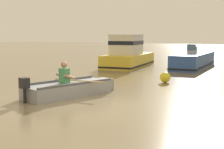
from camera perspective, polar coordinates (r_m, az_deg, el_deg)
The scene contains 5 objects.
ground_plane at distance 9.88m, azimuth -4.35°, elevation -5.08°, with size 120.00×120.00×0.00m, color #7A6B4C.
rowboat_with_person at distance 11.10m, azimuth -7.53°, elevation -2.44°, with size 2.20×3.68×1.19m.
moored_boat_yellow at distance 20.86m, azimuth 2.84°, elevation 3.52°, with size 2.72×5.43×2.09m.
moored_boat_blue at distance 20.85m, azimuth 14.30°, elevation 2.39°, with size 1.83×6.09×1.49m.
mooring_buoy at distance 14.09m, azimuth 9.42°, elevation -0.50°, with size 0.47×0.47×0.47m, color yellow.
Camera 1 is at (5.30, -8.07, 2.10)m, focal length 51.43 mm.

